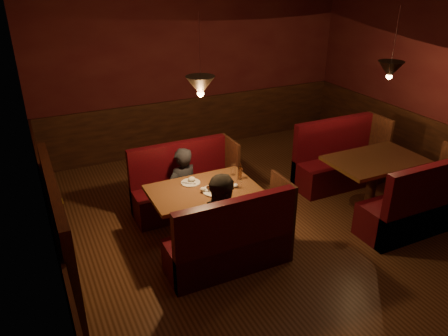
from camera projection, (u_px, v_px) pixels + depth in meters
name	position (u px, v px, depth m)	size (l,w,h in m)	color
room	(283.00, 166.00, 5.37)	(6.02, 7.02, 2.92)	#462612
main_table	(204.00, 199.00, 5.62)	(1.36, 0.83, 0.95)	#5C3814
main_bench_far	(184.00, 190.00, 6.36)	(1.50, 0.53, 1.02)	black
main_bench_near	(232.00, 246.00, 5.10)	(1.50, 0.53, 1.02)	black
second_table	(374.00, 171.00, 6.36)	(1.36, 0.87, 0.77)	#5C3814
second_bench_far	(338.00, 164.00, 7.14)	(1.51, 0.56, 1.08)	black
second_bench_near	(417.00, 210.00, 5.81)	(1.51, 0.56, 1.08)	black
diner_a	(182.00, 171.00, 6.07)	(0.51, 0.33, 1.39)	black
diner_b	(225.00, 208.00, 5.03)	(0.74, 0.57, 1.51)	black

